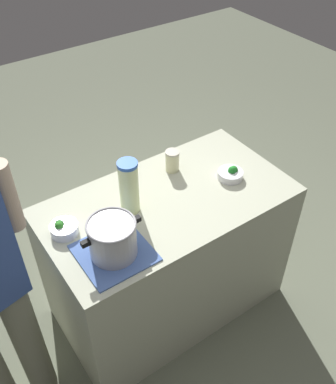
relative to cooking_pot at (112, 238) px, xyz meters
name	(u,v)px	position (x,y,z in m)	size (l,w,h in m)	color
ground_plane	(168,300)	(-0.41, -0.16, -0.97)	(8.00, 8.00, 0.00)	#626855
counter_slab	(168,255)	(-0.41, -0.16, -0.54)	(1.31, 0.71, 0.87)	#AEB299
dish_cloth	(114,253)	(0.00, 0.00, -0.10)	(0.32, 0.32, 0.01)	#4967A7
cooking_pot	(112,238)	(0.00, 0.00, 0.00)	(0.29, 0.22, 0.18)	#B7B7BC
lemonade_pitcher	(129,187)	(-0.21, -0.21, 0.05)	(0.10, 0.10, 0.29)	beige
mason_jar	(172,161)	(-0.57, -0.35, -0.04)	(0.08, 0.08, 0.12)	beige
broccoli_bowl_front	(231,174)	(-0.79, -0.11, -0.08)	(0.14, 0.14, 0.07)	silver
broccoli_bowl_center	(63,229)	(0.13, -0.25, -0.07)	(0.13, 0.13, 0.07)	silver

